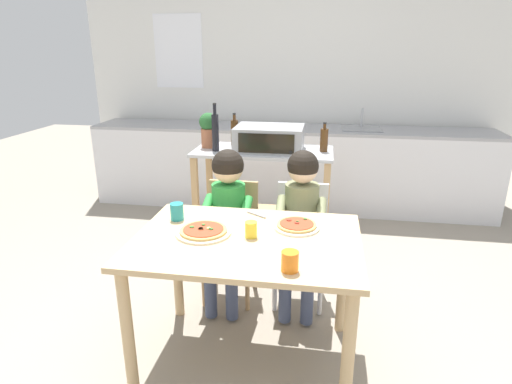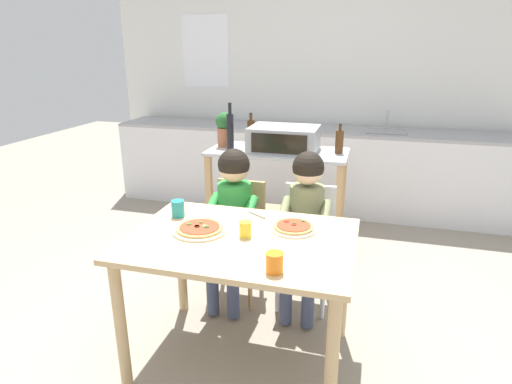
# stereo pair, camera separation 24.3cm
# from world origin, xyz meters

# --- Properties ---
(ground_plane) EXTENTS (11.67, 11.67, 0.00)m
(ground_plane) POSITION_xyz_m (0.00, 1.17, 0.00)
(ground_plane) COLOR gray
(back_wall_tiled) EXTENTS (4.77, 0.13, 2.70)m
(back_wall_tiled) POSITION_xyz_m (-0.00, 2.98, 1.35)
(back_wall_tiled) COLOR white
(back_wall_tiled) RESTS_ON ground
(kitchen_counter) EXTENTS (4.29, 0.60, 1.08)m
(kitchen_counter) POSITION_xyz_m (0.00, 2.57, 0.44)
(kitchen_counter) COLOR silver
(kitchen_counter) RESTS_ON ground
(kitchen_island_cart) EXTENTS (1.14, 0.52, 0.89)m
(kitchen_island_cart) POSITION_xyz_m (-0.13, 1.44, 0.59)
(kitchen_island_cart) COLOR #B7BABF
(kitchen_island_cart) RESTS_ON ground
(toaster_oven) EXTENTS (0.55, 0.41, 0.20)m
(toaster_oven) POSITION_xyz_m (-0.07, 1.43, 0.99)
(toaster_oven) COLOR #999BA0
(toaster_oven) RESTS_ON kitchen_island_cart
(bottle_clear_vinegar) EXTENTS (0.06, 0.06, 0.28)m
(bottle_clear_vinegar) POSITION_xyz_m (-0.40, 1.59, 1.00)
(bottle_clear_vinegar) COLOR #4C2D14
(bottle_clear_vinegar) RESTS_ON kitchen_island_cart
(bottle_tall_green_wine) EXTENTS (0.06, 0.06, 0.39)m
(bottle_tall_green_wine) POSITION_xyz_m (-0.51, 1.35, 1.05)
(bottle_tall_green_wine) COLOR black
(bottle_tall_green_wine) RESTS_ON kitchen_island_cart
(bottle_dark_olive_oil) EXTENTS (0.06, 0.06, 0.24)m
(bottle_dark_olive_oil) POSITION_xyz_m (0.37, 1.47, 0.98)
(bottle_dark_olive_oil) COLOR #4C2D14
(bottle_dark_olive_oil) RESTS_ON kitchen_island_cart
(potted_herb_plant) EXTENTS (0.15, 0.15, 0.29)m
(potted_herb_plant) POSITION_xyz_m (-0.60, 1.47, 1.05)
(potted_herb_plant) COLOR #9E5B3D
(potted_herb_plant) RESTS_ON kitchen_island_cart
(dining_table) EXTENTS (1.17, 0.83, 0.76)m
(dining_table) POSITION_xyz_m (0.00, 0.00, 0.64)
(dining_table) COLOR tan
(dining_table) RESTS_ON ground
(dining_chair_left) EXTENTS (0.36, 0.36, 0.81)m
(dining_chair_left) POSITION_xyz_m (-0.23, 0.67, 0.48)
(dining_chair_left) COLOR tan
(dining_chair_left) RESTS_ON ground
(dining_chair_right) EXTENTS (0.36, 0.36, 0.81)m
(dining_chair_right) POSITION_xyz_m (0.25, 0.70, 0.48)
(dining_chair_right) COLOR silver
(dining_chair_right) RESTS_ON ground
(child_in_green_shirt) EXTENTS (0.32, 0.42, 1.06)m
(child_in_green_shirt) POSITION_xyz_m (-0.23, 0.56, 0.70)
(child_in_green_shirt) COLOR #424C6B
(child_in_green_shirt) RESTS_ON ground
(child_in_olive_shirt) EXTENTS (0.32, 0.42, 1.06)m
(child_in_olive_shirt) POSITION_xyz_m (0.25, 0.59, 0.69)
(child_in_olive_shirt) COLOR #424C6B
(child_in_olive_shirt) RESTS_ON ground
(pizza_plate_cream) EXTENTS (0.29, 0.29, 0.03)m
(pizza_plate_cream) POSITION_xyz_m (-0.23, 0.02, 0.77)
(pizza_plate_cream) COLOR beige
(pizza_plate_cream) RESTS_ON dining_table
(pizza_plate_white) EXTENTS (0.25, 0.25, 0.03)m
(pizza_plate_white) POSITION_xyz_m (0.25, 0.17, 0.77)
(pizza_plate_white) COLOR white
(pizza_plate_white) RESTS_ON dining_table
(drinking_cup_yellow) EXTENTS (0.06, 0.06, 0.08)m
(drinking_cup_yellow) POSITION_xyz_m (0.02, 0.01, 0.80)
(drinking_cup_yellow) COLOR yellow
(drinking_cup_yellow) RESTS_ON dining_table
(drinking_cup_orange) EXTENTS (0.08, 0.08, 0.09)m
(drinking_cup_orange) POSITION_xyz_m (0.25, -0.30, 0.80)
(drinking_cup_orange) COLOR orange
(drinking_cup_orange) RESTS_ON dining_table
(drinking_cup_teal) EXTENTS (0.08, 0.08, 0.10)m
(drinking_cup_teal) POSITION_xyz_m (-0.44, 0.18, 0.81)
(drinking_cup_teal) COLOR teal
(drinking_cup_teal) RESTS_ON dining_table
(serving_spoon) EXTENTS (0.12, 0.09, 0.01)m
(serving_spoon) POSITION_xyz_m (0.00, 0.32, 0.76)
(serving_spoon) COLOR #B7BABF
(serving_spoon) RESTS_ON dining_table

